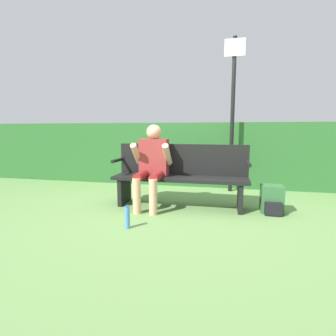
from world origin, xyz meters
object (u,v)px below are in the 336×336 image
(backpack, at_px, (272,200))
(water_bottle, at_px, (127,218))
(person_seated, at_px, (152,162))
(parked_car, at_px, (300,139))
(signpost, at_px, (233,107))
(park_bench, at_px, (180,175))

(backpack, xyz_separation_m, water_bottle, (-1.71, -0.97, -0.05))
(person_seated, xyz_separation_m, parked_car, (5.18, 12.69, -0.07))
(water_bottle, distance_m, signpost, 2.83)
(parked_car, bearing_deg, park_bench, 147.64)
(water_bottle, xyz_separation_m, signpost, (1.17, 2.16, 1.40))
(water_bottle, bearing_deg, backpack, 29.66)
(water_bottle, bearing_deg, person_seated, 87.35)
(person_seated, relative_size, water_bottle, 4.49)
(person_seated, distance_m, signpost, 1.90)
(backpack, relative_size, signpost, 0.14)
(park_bench, height_order, signpost, signpost)
(water_bottle, height_order, signpost, signpost)
(backpack, xyz_separation_m, signpost, (-0.54, 1.18, 1.35))
(backpack, relative_size, water_bottle, 1.40)
(signpost, height_order, parked_car, signpost)
(person_seated, height_order, backpack, person_seated)
(backpack, height_order, parked_car, parked_car)
(person_seated, relative_size, backpack, 3.20)
(backpack, height_order, signpost, signpost)
(signpost, bearing_deg, person_seated, -132.18)
(backpack, height_order, water_bottle, backpack)
(person_seated, distance_m, backpack, 1.74)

